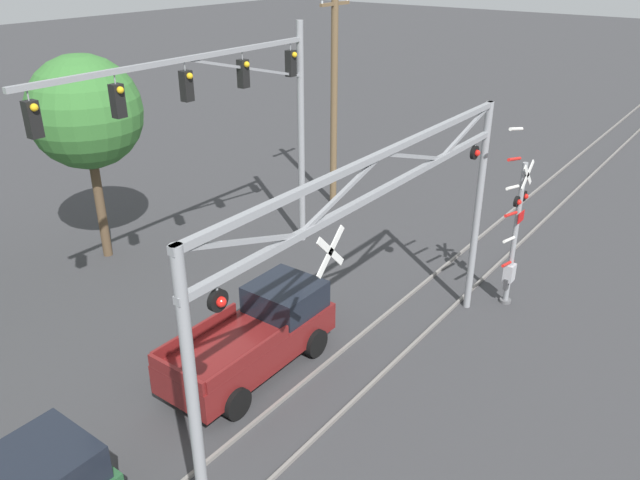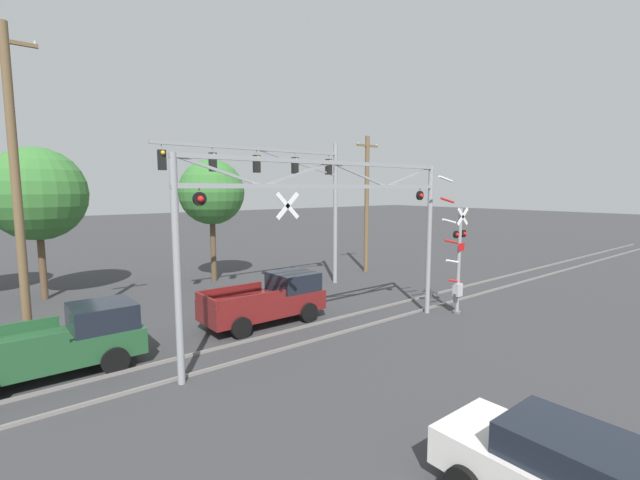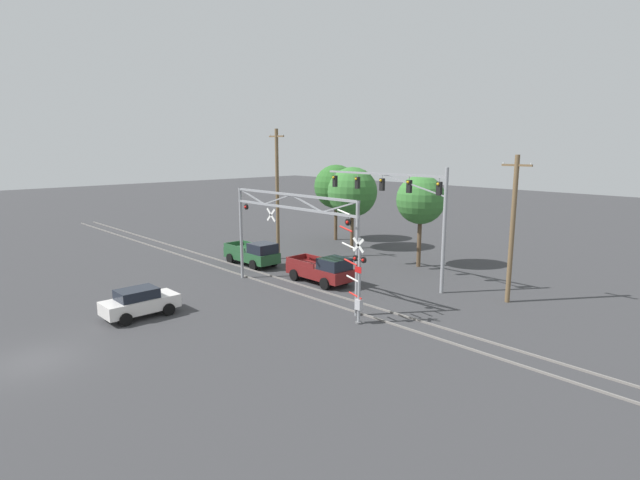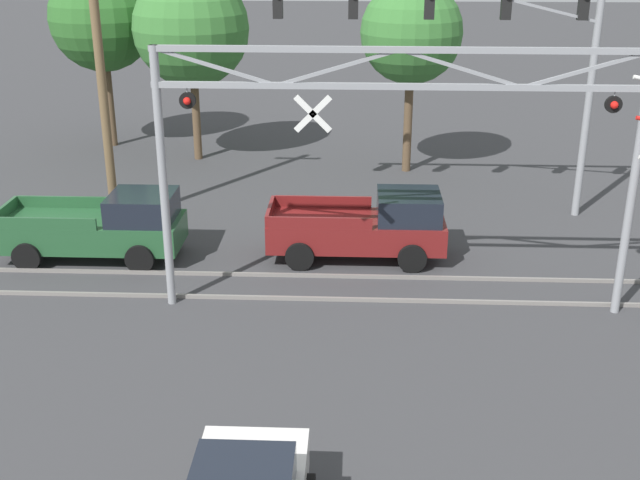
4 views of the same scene
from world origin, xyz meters
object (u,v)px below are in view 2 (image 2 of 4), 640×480
background_tree_beyond_span (37,194)px  pickup_truck_following (59,343)px  crossing_gantry (332,215)px  background_tree_far_left_verge (212,193)px  pickup_truck_lead (270,299)px  utility_pole_right (367,203)px  sedan_waiting (564,475)px  traffic_signal_span (295,185)px  utility_pole_left (16,188)px  crossing_signal_mast (457,262)px

background_tree_beyond_span → pickup_truck_following: bearing=-94.0°
crossing_gantry → background_tree_far_left_verge: (1.05, 11.96, 0.67)m
pickup_truck_lead → utility_pole_right: bearing=26.0°
pickup_truck_lead → background_tree_beyond_span: 12.84m
pickup_truck_lead → sedan_waiting: size_ratio=1.25×
pickup_truck_following → utility_pole_right: bearing=17.1°
crossing_gantry → traffic_signal_span: (3.53, 7.12, 1.09)m
traffic_signal_span → background_tree_beyond_span: traffic_signal_span is taller
utility_pole_left → pickup_truck_following: bearing=-79.6°
crossing_signal_mast → background_tree_far_left_verge: 14.19m
utility_pole_right → traffic_signal_span: bearing=-169.0°
background_tree_beyond_span → crossing_gantry: bearing=-61.2°
crossing_gantry → background_tree_far_left_verge: size_ratio=1.58×
background_tree_beyond_span → utility_pole_right: bearing=-15.7°
pickup_truck_following → utility_pole_right: 19.29m
pickup_truck_lead → background_tree_far_left_verge: 9.88m
crossing_signal_mast → crossing_gantry: bearing=172.2°
pickup_truck_following → utility_pole_left: 5.37m
utility_pole_right → background_tree_far_left_verge: bearing=158.5°
pickup_truck_lead → utility_pole_left: 9.49m
utility_pole_left → background_tree_far_left_verge: utility_pole_left is taller
sedan_waiting → utility_pole_right: (12.59, 17.20, 3.70)m
crossing_signal_mast → traffic_signal_span: traffic_signal_span is taller
pickup_truck_lead → background_tree_far_left_verge: size_ratio=0.70×
crossing_gantry → utility_pole_right: 13.13m
crossing_signal_mast → pickup_truck_lead: (-6.95, 4.06, -1.34)m
pickup_truck_lead → pickup_truck_following: 7.45m
utility_pole_right → background_tree_far_left_verge: size_ratio=1.23×
traffic_signal_span → pickup_truck_lead: 7.37m
crossing_signal_mast → utility_pole_right: 10.24m
pickup_truck_lead → utility_pole_right: (10.67, 5.21, 3.57)m
crossing_gantry → background_tree_beyond_span: background_tree_beyond_span is taller
utility_pole_left → background_tree_far_left_verge: size_ratio=1.49×
crossing_gantry → sedan_waiting: size_ratio=2.81×
crossing_signal_mast → pickup_truck_following: bearing=165.6°
crossing_gantry → utility_pole_left: (-8.56, 5.70, 0.92)m
crossing_signal_mast → traffic_signal_span: (-2.84, 8.00, 3.34)m
traffic_signal_span → background_tree_beyond_span: 12.47m
utility_pole_right → utility_pole_left: bearing=-171.8°
pickup_truck_following → utility_pole_right: utility_pole_right is taller
crossing_gantry → utility_pole_left: 10.32m
traffic_signal_span → sedan_waiting: traffic_signal_span is taller
crossing_signal_mast → utility_pole_right: size_ratio=0.68×
background_tree_beyond_span → pickup_truck_lead: bearing=-56.4°
sedan_waiting → utility_pole_left: 16.38m
crossing_signal_mast → pickup_truck_following: (-14.39, 3.69, -1.34)m
sedan_waiting → background_tree_beyond_span: background_tree_beyond_span is taller
crossing_gantry → pickup_truck_lead: bearing=100.4°
background_tree_far_left_verge → utility_pole_left: bearing=-146.9°
sedan_waiting → crossing_gantry: bearing=74.2°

